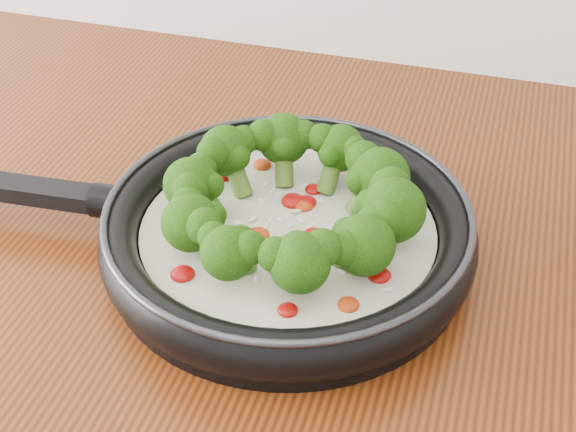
% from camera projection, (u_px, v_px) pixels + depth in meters
% --- Properties ---
extents(skillet, '(0.56, 0.37, 0.10)m').
position_uv_depth(skillet, '(287.00, 226.00, 0.75)').
color(skillet, black).
rests_on(skillet, counter).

